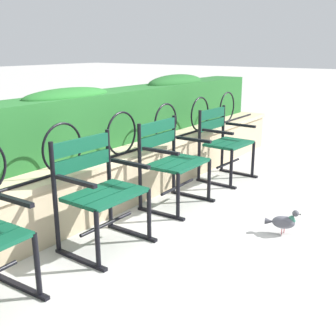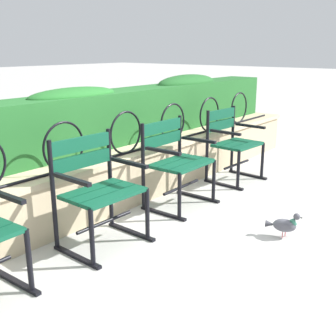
{
  "view_description": "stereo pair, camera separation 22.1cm",
  "coord_description": "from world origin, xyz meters",
  "px_view_note": "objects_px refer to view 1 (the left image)",
  "views": [
    {
      "loc": [
        -2.77,
        -1.77,
        1.52
      ],
      "look_at": [
        0.0,
        0.14,
        0.55
      ],
      "focal_mm": 44.85,
      "sensor_mm": 36.0,
      "label": 1
    },
    {
      "loc": [
        -2.64,
        -1.94,
        1.52
      ],
      "look_at": [
        0.0,
        0.14,
        0.55
      ],
      "focal_mm": 44.85,
      "sensor_mm": 36.0,
      "label": 2
    }
  ],
  "objects_px": {
    "park_chair_centre_left": "(98,189)",
    "park_chair_centre_right": "(171,160)",
    "park_chair_rightmost": "(223,141)",
    "pigeon_near_chairs": "(283,222)"
  },
  "relations": [
    {
      "from": "park_chair_centre_left",
      "to": "park_chair_centre_right",
      "type": "distance_m",
      "value": 1.06
    },
    {
      "from": "pigeon_near_chairs",
      "to": "park_chair_centre_left",
      "type": "bearing_deg",
      "value": 132.0
    },
    {
      "from": "park_chair_centre_right",
      "to": "pigeon_near_chairs",
      "type": "xyz_separation_m",
      "value": [
        -0.05,
        -1.17,
        -0.35
      ]
    },
    {
      "from": "pigeon_near_chairs",
      "to": "park_chair_rightmost",
      "type": "bearing_deg",
      "value": 45.88
    },
    {
      "from": "park_chair_rightmost",
      "to": "pigeon_near_chairs",
      "type": "xyz_separation_m",
      "value": [
        -1.12,
        -1.15,
        -0.34
      ]
    },
    {
      "from": "park_chair_centre_left",
      "to": "pigeon_near_chairs",
      "type": "height_order",
      "value": "park_chair_centre_left"
    },
    {
      "from": "park_chair_centre_right",
      "to": "park_chair_rightmost",
      "type": "relative_size",
      "value": 1.01
    },
    {
      "from": "park_chair_rightmost",
      "to": "park_chair_centre_left",
      "type": "bearing_deg",
      "value": -179.36
    },
    {
      "from": "park_chair_centre_left",
      "to": "pigeon_near_chairs",
      "type": "bearing_deg",
      "value": -48.0
    },
    {
      "from": "park_chair_centre_right",
      "to": "pigeon_near_chairs",
      "type": "height_order",
      "value": "park_chair_centre_right"
    }
  ]
}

